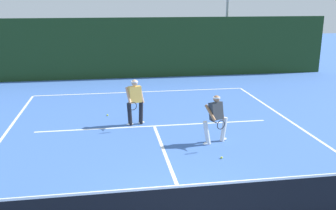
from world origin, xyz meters
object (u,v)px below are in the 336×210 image
Objects in this scene: player_near at (216,117)px; tennis_ball_extra at (107,115)px; tennis_ball at (222,158)px; player_far at (135,100)px.

tennis_ball_extra is (-3.36, 3.45, -0.82)m from player_near.
player_near is 23.65× the size of tennis_ball.
player_near is 23.65× the size of tennis_ball_extra.
tennis_ball_extra is at bearing -68.05° from player_near.
player_far is 25.33× the size of tennis_ball_extra.
tennis_ball and tennis_ball_extra have the same top height.
tennis_ball_extra is at bearing -66.18° from player_far.
player_near is 4.89m from tennis_ball_extra.
player_far reaches higher than tennis_ball_extra.
player_near is at bearing -45.75° from tennis_ball_extra.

